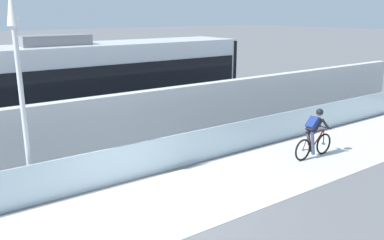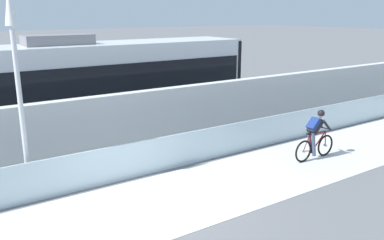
{
  "view_description": "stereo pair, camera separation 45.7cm",
  "coord_description": "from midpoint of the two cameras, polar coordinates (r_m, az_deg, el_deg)",
  "views": [
    {
      "loc": [
        -4.56,
        -7.85,
        4.62
      ],
      "look_at": [
        2.79,
        2.35,
        1.25
      ],
      "focal_mm": 38.06,
      "sensor_mm": 36.0,
      "label": 1
    },
    {
      "loc": [
        -4.19,
        -8.11,
        4.62
      ],
      "look_at": [
        2.79,
        2.35,
        1.25
      ],
      "focal_mm": 38.06,
      "sensor_mm": 36.0,
      "label": 2
    }
  ],
  "objects": [
    {
      "name": "concrete_barrier_wall",
      "position": [
        12.93,
        -12.57,
        -1.4
      ],
      "size": [
        32.0,
        0.36,
        2.1
      ],
      "primitive_type": "cube",
      "color": "silver",
      "rests_on": "ground"
    },
    {
      "name": "tram",
      "position": [
        16.37,
        -10.35,
        5.17
      ],
      "size": [
        11.06,
        2.54,
        3.81
      ],
      "color": "silver",
      "rests_on": "ground"
    },
    {
      "name": "lamp_post_antenna",
      "position": [
        10.42,
        -22.22,
        6.57
      ],
      "size": [
        0.28,
        0.28,
        5.2
      ],
      "color": "gray",
      "rests_on": "ground"
    },
    {
      "name": "tram_rail_near",
      "position": [
        15.48,
        -15.73,
        -2.93
      ],
      "size": [
        32.0,
        0.08,
        0.01
      ],
      "primitive_type": "cube",
      "color": "#595654",
      "rests_on": "ground"
    },
    {
      "name": "tram_rail_far",
      "position": [
        16.8,
        -17.28,
        -1.64
      ],
      "size": [
        32.0,
        0.08,
        0.01
      ],
      "primitive_type": "cube",
      "color": "#595654",
      "rests_on": "ground"
    },
    {
      "name": "bike_path_deck",
      "position": [
        10.21,
        -4.53,
        -11.93
      ],
      "size": [
        32.0,
        3.2,
        0.01
      ],
      "primitive_type": "cube",
      "color": "silver",
      "rests_on": "ground"
    },
    {
      "name": "ground_plane",
      "position": [
        10.21,
        -4.53,
        -11.96
      ],
      "size": [
        200.0,
        200.0,
        0.0
      ],
      "primitive_type": "plane",
      "color": "slate"
    },
    {
      "name": "glass_parapet",
      "position": [
        11.52,
        -9.12,
        -6.04
      ],
      "size": [
        32.0,
        0.05,
        1.05
      ],
      "primitive_type": "cube",
      "color": "silver",
      "rests_on": "ground"
    },
    {
      "name": "cyclist_on_bike",
      "position": [
        13.6,
        17.84,
        -2.06
      ],
      "size": [
        1.77,
        0.58,
        1.61
      ],
      "color": "black",
      "rests_on": "ground"
    }
  ]
}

